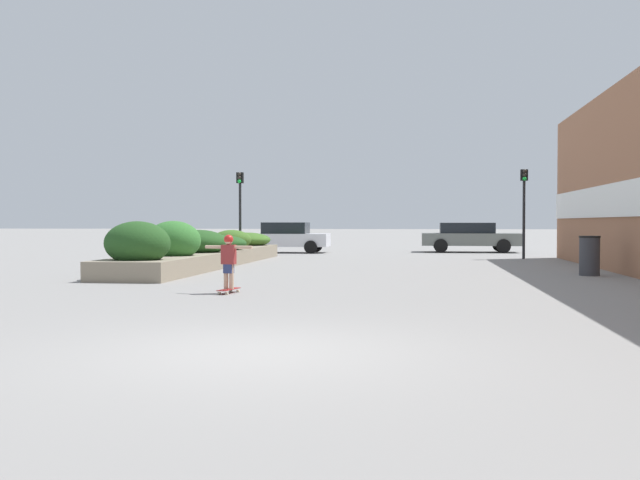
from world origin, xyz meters
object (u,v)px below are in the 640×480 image
skateboarder (229,256)px  trash_bin (589,256)px  skateboard (229,290)px  car_center_left (288,237)px  traffic_light_right (524,198)px  car_leftmost (470,236)px  traffic_light_left (240,200)px

skateboarder → trash_bin: bearing=45.6°
skateboard → car_center_left: car_center_left is taller
skateboard → car_center_left: (-2.44, 19.57, 0.69)m
skateboard → traffic_light_right: 17.24m
skateboard → skateboarder: size_ratio=0.72×
skateboard → car_leftmost: (6.28, 21.35, 0.71)m
trash_bin → skateboarder: bearing=-144.2°
skateboard → trash_bin: bearing=45.6°
skateboarder → car_leftmost: car_leftmost is taller
trash_bin → traffic_light_left: (-12.12, 8.81, 1.87)m
car_leftmost → car_center_left: (-8.72, -1.78, -0.01)m
car_leftmost → traffic_light_left: (-9.90, -6.40, 1.65)m
skateboard → trash_bin: (8.50, 6.14, 0.48)m
traffic_light_left → traffic_light_right: (11.61, 0.14, 0.01)m
skateboarder → trash_bin: size_ratio=1.03×
skateboard → traffic_light_left: bearing=113.4°
car_center_left → traffic_light_left: bearing=-14.3°
skateboard → car_center_left: bearing=106.9°
skateboard → car_center_left: 19.73m
trash_bin → car_leftmost: bearing=98.3°
car_leftmost → traffic_light_left: 11.91m
car_leftmost → skateboard: bearing=-16.4°
car_center_left → traffic_light_right: (10.43, -4.48, 1.67)m
trash_bin → traffic_light_right: 9.16m
skateboard → traffic_light_right: traffic_light_right is taller
car_center_left → traffic_light_right: 11.48m
traffic_light_left → traffic_light_right: size_ratio=1.00×
car_center_left → traffic_light_right: traffic_light_right is taller
skateboard → skateboarder: (0.00, -0.00, 0.70)m
skateboarder → traffic_light_left: bearing=113.4°
skateboarder → traffic_light_right: bearing=71.8°
car_leftmost → traffic_light_left: size_ratio=1.33×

